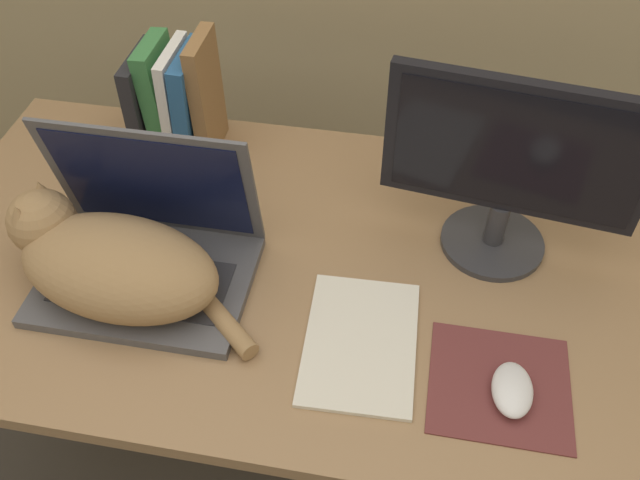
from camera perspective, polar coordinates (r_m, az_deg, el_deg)
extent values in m
cube|color=#93704C|center=(1.22, -3.26, -1.97)|extent=(1.33, 0.77, 0.03)
cylinder|color=#38383D|center=(1.89, -18.97, 0.56)|extent=(0.04, 0.04, 0.71)
cylinder|color=#38383D|center=(1.74, 20.00, -4.59)|extent=(0.04, 0.04, 0.71)
cube|color=#4C4C51|center=(1.20, -14.42, -3.31)|extent=(0.36, 0.26, 0.02)
cube|color=#28282D|center=(1.18, -14.72, -3.45)|extent=(0.29, 0.13, 0.00)
cube|color=#4C4C51|center=(1.17, -13.89, 4.74)|extent=(0.36, 0.06, 0.25)
cube|color=#0F1433|center=(1.17, -13.96, 4.56)|extent=(0.32, 0.05, 0.22)
ellipsoid|color=#99754C|center=(1.15, -16.54, -2.21)|extent=(0.36, 0.24, 0.14)
sphere|color=#99754C|center=(1.22, -22.34, 1.42)|extent=(0.11, 0.11, 0.11)
cone|color=#99754C|center=(1.21, -22.46, 3.94)|extent=(0.04, 0.04, 0.03)
cone|color=#99754C|center=(1.18, -24.08, 1.96)|extent=(0.04, 0.04, 0.03)
cylinder|color=#99754C|center=(1.10, -7.91, -7.04)|extent=(0.13, 0.12, 0.03)
cylinder|color=#333338|center=(1.26, 14.28, -0.16)|extent=(0.19, 0.19, 0.01)
cylinder|color=#333338|center=(1.23, 14.67, 1.39)|extent=(0.04, 0.04, 0.08)
cube|color=black|center=(1.13, 16.22, 7.37)|extent=(0.42, 0.08, 0.25)
cube|color=black|center=(1.12, 16.31, 6.98)|extent=(0.39, 0.05, 0.22)
cube|color=brown|center=(1.08, 14.87, -11.71)|extent=(0.21, 0.20, 0.00)
ellipsoid|color=silver|center=(1.06, 15.88, -12.03)|extent=(0.06, 0.10, 0.03)
cube|color=#232328|center=(1.45, -14.52, 11.40)|extent=(0.03, 0.16, 0.20)
cube|color=#387A42|center=(1.42, -13.27, 11.77)|extent=(0.05, 0.13, 0.23)
cube|color=white|center=(1.42, -11.98, 11.56)|extent=(0.03, 0.15, 0.22)
cube|color=#285B93|center=(1.41, -10.79, 11.39)|extent=(0.04, 0.15, 0.22)
cube|color=olive|center=(1.39, -9.54, 11.88)|extent=(0.03, 0.13, 0.25)
cube|color=silver|center=(1.09, 3.42, -8.59)|extent=(0.19, 0.26, 0.01)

